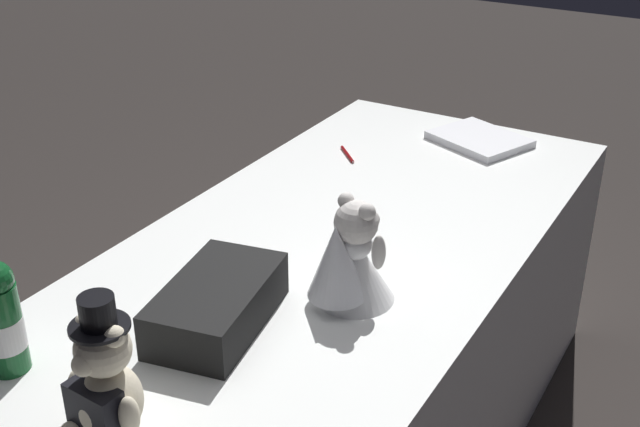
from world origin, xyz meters
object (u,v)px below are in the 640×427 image
Objects in this scene: teddy_bear_groom at (104,386)px; teddy_bear_bride at (350,259)px; gift_case_black at (217,304)px; guestbook at (479,139)px; signing_pen at (348,155)px; champagne_bottle at (0,315)px.

teddy_bear_bride is (-0.58, 0.15, -0.00)m from teddy_bear_groom.
guestbook is (-1.23, 0.11, -0.04)m from gift_case_black.
teddy_bear_groom is 1.15× the size of teddy_bear_bride.
teddy_bear_bride is 0.67× the size of gift_case_black.
signing_pen is at bearing -22.33° from guestbook.
champagne_bottle is at bearing 9.23° from guestbook.
teddy_bear_bride is at bearing 26.95° from guestbook.
guestbook reaches higher than signing_pen.
teddy_bear_groom is 1.30m from signing_pen.
guestbook is at bearing 174.86° from gift_case_black.
guestbook is at bearing 166.74° from champagne_bottle.
teddy_bear_groom is 0.77× the size of gift_case_black.
gift_case_black is 1.23m from guestbook.
signing_pen is at bearing -167.96° from gift_case_black.
champagne_bottle is at bearing -2.66° from signing_pen.
gift_case_black is 1.31× the size of guestbook.
teddy_bear_groom is 0.37m from gift_case_black.
teddy_bear_groom is 1.01× the size of guestbook.
teddy_bear_bride is 0.88× the size of guestbook.
teddy_bear_groom is 0.30m from champagne_bottle.
teddy_bear_bride is 0.85× the size of champagne_bottle.
signing_pen is 0.36× the size of guestbook.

